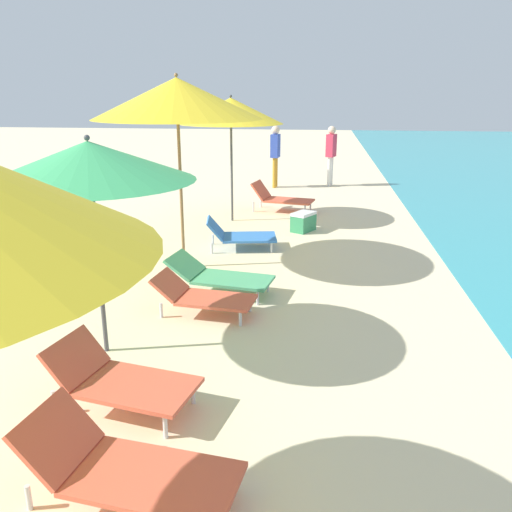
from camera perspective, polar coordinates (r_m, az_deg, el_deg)
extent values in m
cube|color=#D8593F|center=(4.06, -10.83, -22.51)|extent=(1.25, 0.80, 0.04)
cube|color=#D8593F|center=(4.27, -20.60, -17.70)|extent=(0.45, 0.68, 0.40)
cylinder|color=silver|center=(4.18, -2.48, -22.90)|extent=(0.04, 0.04, 0.20)
cylinder|color=silver|center=(4.67, -19.05, -19.03)|extent=(0.04, 0.04, 0.20)
cylinder|color=silver|center=(4.34, -23.27, -22.76)|extent=(0.04, 0.04, 0.20)
cylinder|color=#4C4C51|center=(5.91, -16.51, -1.46)|extent=(0.05, 0.05, 1.92)
cone|color=#3FB266|center=(5.66, -17.53, 9.71)|extent=(2.15, 2.15, 0.40)
sphere|color=#4C4C51|center=(5.64, -17.75, 12.03)|extent=(0.06, 0.06, 0.06)
cube|color=#D8593F|center=(6.86, -4.27, -4.73)|extent=(1.03, 0.68, 0.04)
cube|color=#D8593F|center=(7.02, -9.29, -3.06)|extent=(0.41, 0.60, 0.29)
cylinder|color=silver|center=(7.01, -0.67, -5.23)|extent=(0.04, 0.04, 0.20)
cylinder|color=silver|center=(6.59, -1.69, -6.74)|extent=(0.04, 0.04, 0.20)
cylinder|color=silver|center=(7.32, -8.70, -4.40)|extent=(0.04, 0.04, 0.20)
cylinder|color=silver|center=(6.93, -10.16, -5.78)|extent=(0.04, 0.04, 0.20)
cube|color=#D8593F|center=(5.02, -12.55, -13.62)|extent=(1.13, 0.84, 0.04)
cube|color=#D8593F|center=(5.26, -18.85, -10.30)|extent=(0.44, 0.70, 0.36)
cylinder|color=silver|center=(5.12, -6.79, -14.37)|extent=(0.04, 0.04, 0.23)
cylinder|color=silver|center=(4.72, -9.74, -17.61)|extent=(0.04, 0.04, 0.23)
cylinder|color=silver|center=(5.64, -17.37, -11.90)|extent=(0.04, 0.04, 0.23)
cylinder|color=silver|center=(5.27, -20.90, -14.48)|extent=(0.04, 0.04, 0.23)
cylinder|color=olive|center=(8.55, -8.06, 6.41)|extent=(0.05, 0.05, 2.37)
cone|color=yellow|center=(8.39, -8.50, 16.44)|extent=(2.59, 2.59, 0.61)
sphere|color=olive|center=(8.39, -8.61, 18.71)|extent=(0.06, 0.06, 0.06)
cube|color=blue|center=(9.72, -0.72, 2.04)|extent=(1.07, 0.83, 0.04)
cube|color=blue|center=(9.68, -4.41, 3.02)|extent=(0.40, 0.72, 0.35)
cylinder|color=silver|center=(10.05, 1.43, 1.87)|extent=(0.04, 0.04, 0.19)
cylinder|color=silver|center=(9.49, 1.67, 0.92)|extent=(0.04, 0.04, 0.19)
cylinder|color=silver|center=(10.04, -4.66, 1.79)|extent=(0.04, 0.04, 0.19)
cylinder|color=silver|center=(9.48, -4.78, 0.84)|extent=(0.04, 0.04, 0.19)
cube|color=#4CA572|center=(7.52, -2.48, -2.57)|extent=(1.18, 0.80, 0.04)
cube|color=#4CA572|center=(7.73, -7.64, -0.95)|extent=(0.51, 0.68, 0.30)
cylinder|color=silver|center=(7.67, 1.29, -3.12)|extent=(0.04, 0.04, 0.21)
cylinder|color=silver|center=(7.21, 0.18, -4.52)|extent=(0.04, 0.04, 0.21)
cylinder|color=silver|center=(8.06, -7.03, -2.22)|extent=(0.04, 0.04, 0.21)
cylinder|color=silver|center=(7.62, -8.59, -3.48)|extent=(0.04, 0.04, 0.21)
cylinder|color=#4C4C51|center=(11.68, -2.63, 8.87)|extent=(0.05, 0.05, 2.11)
cone|color=yellow|center=(11.56, -2.73, 15.35)|extent=(2.22, 2.22, 0.53)
sphere|color=#4C4C51|center=(11.55, -2.75, 16.81)|extent=(0.06, 0.06, 0.06)
cube|color=#D8593F|center=(12.70, 3.57, 5.97)|extent=(1.24, 0.88, 0.04)
cube|color=#D8593F|center=(12.86, 0.53, 7.11)|extent=(0.45, 0.71, 0.41)
cylinder|color=silver|center=(12.88, 5.88, 5.42)|extent=(0.04, 0.04, 0.25)
cylinder|color=silver|center=(12.35, 5.29, 4.91)|extent=(0.04, 0.04, 0.25)
cylinder|color=silver|center=(13.21, 0.52, 5.81)|extent=(0.04, 0.04, 0.25)
cylinder|color=silver|center=(12.70, -0.28, 5.33)|extent=(0.04, 0.04, 0.25)
cylinder|color=silver|center=(16.40, 8.09, 9.05)|extent=(0.11, 0.11, 0.88)
cylinder|color=silver|center=(16.24, 7.89, 8.98)|extent=(0.11, 0.11, 0.88)
cube|color=#D8334C|center=(16.22, 8.10, 11.69)|extent=(0.33, 0.41, 0.66)
sphere|color=beige|center=(16.19, 8.17, 13.27)|extent=(0.24, 0.24, 0.24)
cylinder|color=orange|center=(16.01, 2.14, 9.02)|extent=(0.11, 0.11, 0.89)
cylinder|color=orange|center=(15.84, 1.99, 8.94)|extent=(0.11, 0.11, 0.89)
cube|color=#334CB2|center=(15.83, 2.10, 11.76)|extent=(0.28, 0.39, 0.67)
sphere|color=beige|center=(15.79, 2.12, 13.40)|extent=(0.24, 0.24, 0.24)
cube|color=#338C59|center=(10.98, 5.12, 3.55)|extent=(0.54, 0.61, 0.34)
cube|color=white|center=(10.94, 5.15, 4.56)|extent=(0.55, 0.62, 0.06)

